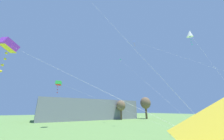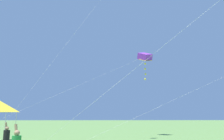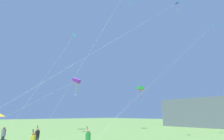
{
  "view_description": "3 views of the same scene",
  "coord_description": "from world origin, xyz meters",
  "px_view_note": "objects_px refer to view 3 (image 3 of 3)",
  "views": [
    {
      "loc": [
        -8.25,
        1.91,
        3.28
      ],
      "look_at": [
        -1.08,
        13.94,
        7.78
      ],
      "focal_mm": 20.0,
      "sensor_mm": 36.0,
      "label": 1
    },
    {
      "loc": [
        19.35,
        12.26,
        2.42
      ],
      "look_at": [
        0.19,
        12.97,
        5.92
      ],
      "focal_mm": 40.0,
      "sensor_mm": 36.0,
      "label": 2
    },
    {
      "loc": [
        20.43,
        -0.23,
        2.97
      ],
      "look_at": [
        4.1,
        13.88,
        8.49
      ],
      "focal_mm": 28.0,
      "sensor_mm": 36.0,
      "label": 3
    }
  ],
  "objects_px": {
    "kite_cyan_delta_4": "(211,27)",
    "kite_purple_box_5": "(76,81)",
    "person_black_shirt": "(37,136)",
    "kite_cyan_delta_3": "(74,36)",
    "person_green_shirt": "(88,139)",
    "kite_blue_delta_2": "(175,5)",
    "person_grey_shirt": "(3,135)",
    "kite_green_box_1": "(140,88)"
  },
  "relations": [
    {
      "from": "person_black_shirt",
      "to": "kite_purple_box_5",
      "type": "distance_m",
      "value": 20.2
    },
    {
      "from": "person_black_shirt",
      "to": "person_green_shirt",
      "type": "xyz_separation_m",
      "value": [
        5.2,
        2.38,
        0.03
      ]
    },
    {
      "from": "person_black_shirt",
      "to": "person_grey_shirt",
      "type": "xyz_separation_m",
      "value": [
        -3.37,
        -2.25,
        0.0
      ]
    },
    {
      "from": "person_black_shirt",
      "to": "person_green_shirt",
      "type": "bearing_deg",
      "value": 85.09
    },
    {
      "from": "kite_green_box_1",
      "to": "kite_blue_delta_2",
      "type": "bearing_deg",
      "value": -31.35
    },
    {
      "from": "person_black_shirt",
      "to": "kite_cyan_delta_3",
      "type": "bearing_deg",
      "value": -162.49
    },
    {
      "from": "person_green_shirt",
      "to": "kite_purple_box_5",
      "type": "relative_size",
      "value": 0.11
    },
    {
      "from": "kite_cyan_delta_3",
      "to": "kite_purple_box_5",
      "type": "bearing_deg",
      "value": 144.43
    },
    {
      "from": "kite_cyan_delta_4",
      "to": "kite_purple_box_5",
      "type": "relative_size",
      "value": 1.15
    },
    {
      "from": "person_grey_shirt",
      "to": "kite_green_box_1",
      "type": "height_order",
      "value": "kite_green_box_1"
    },
    {
      "from": "person_grey_shirt",
      "to": "kite_green_box_1",
      "type": "bearing_deg",
      "value": -136.43
    },
    {
      "from": "kite_green_box_1",
      "to": "kite_purple_box_5",
      "type": "xyz_separation_m",
      "value": [
        -6.96,
        -12.19,
        1.16
      ]
    },
    {
      "from": "person_black_shirt",
      "to": "kite_purple_box_5",
      "type": "relative_size",
      "value": 0.1
    },
    {
      "from": "person_grey_shirt",
      "to": "kite_green_box_1",
      "type": "distance_m",
      "value": 27.46
    },
    {
      "from": "person_grey_shirt",
      "to": "kite_purple_box_5",
      "type": "height_order",
      "value": "kite_purple_box_5"
    },
    {
      "from": "person_black_shirt",
      "to": "kite_cyan_delta_3",
      "type": "distance_m",
      "value": 18.97
    },
    {
      "from": "person_black_shirt",
      "to": "kite_green_box_1",
      "type": "bearing_deg",
      "value": 166.78
    },
    {
      "from": "person_black_shirt",
      "to": "kite_cyan_delta_3",
      "type": "height_order",
      "value": "kite_cyan_delta_3"
    },
    {
      "from": "person_black_shirt",
      "to": "kite_cyan_delta_4",
      "type": "bearing_deg",
      "value": 129.53
    },
    {
      "from": "kite_cyan_delta_4",
      "to": "person_green_shirt",
      "type": "bearing_deg",
      "value": -100.23
    },
    {
      "from": "person_green_shirt",
      "to": "kite_purple_box_5",
      "type": "distance_m",
      "value": 23.01
    },
    {
      "from": "person_black_shirt",
      "to": "kite_cyan_delta_4",
      "type": "distance_m",
      "value": 29.89
    },
    {
      "from": "person_green_shirt",
      "to": "kite_cyan_delta_3",
      "type": "height_order",
      "value": "kite_cyan_delta_3"
    },
    {
      "from": "kite_cyan_delta_3",
      "to": "kite_cyan_delta_4",
      "type": "height_order",
      "value": "kite_cyan_delta_4"
    },
    {
      "from": "kite_green_box_1",
      "to": "person_black_shirt",
      "type": "bearing_deg",
      "value": -73.74
    },
    {
      "from": "kite_green_box_1",
      "to": "kite_cyan_delta_4",
      "type": "xyz_separation_m",
      "value": [
        15.97,
        -0.38,
        8.48
      ]
    },
    {
      "from": "person_grey_shirt",
      "to": "kite_cyan_delta_4",
      "type": "relative_size",
      "value": 0.08
    },
    {
      "from": "person_grey_shirt",
      "to": "kite_green_box_1",
      "type": "relative_size",
      "value": 0.08
    },
    {
      "from": "person_grey_shirt",
      "to": "kite_cyan_delta_4",
      "type": "bearing_deg",
      "value": -169.94
    },
    {
      "from": "person_grey_shirt",
      "to": "kite_cyan_delta_3",
      "type": "distance_m",
      "value": 18.87
    },
    {
      "from": "person_grey_shirt",
      "to": "kite_cyan_delta_4",
      "type": "height_order",
      "value": "kite_cyan_delta_4"
    },
    {
      "from": "person_black_shirt",
      "to": "kite_green_box_1",
      "type": "relative_size",
      "value": 0.09
    },
    {
      "from": "person_green_shirt",
      "to": "kite_purple_box_5",
      "type": "bearing_deg",
      "value": -104.07
    },
    {
      "from": "person_black_shirt",
      "to": "kite_green_box_1",
      "type": "height_order",
      "value": "kite_green_box_1"
    },
    {
      "from": "person_green_shirt",
      "to": "kite_blue_delta_2",
      "type": "bearing_deg",
      "value": -177.79
    },
    {
      "from": "kite_blue_delta_2",
      "to": "kite_cyan_delta_4",
      "type": "distance_m",
      "value": 8.6
    },
    {
      "from": "kite_cyan_delta_4",
      "to": "kite_blue_delta_2",
      "type": "bearing_deg",
      "value": -101.11
    },
    {
      "from": "kite_cyan_delta_3",
      "to": "kite_cyan_delta_4",
      "type": "distance_m",
      "value": 23.36
    },
    {
      "from": "person_grey_shirt",
      "to": "kite_cyan_delta_3",
      "type": "height_order",
      "value": "kite_cyan_delta_3"
    },
    {
      "from": "person_black_shirt",
      "to": "kite_blue_delta_2",
      "type": "height_order",
      "value": "kite_blue_delta_2"
    },
    {
      "from": "person_green_shirt",
      "to": "kite_cyan_delta_4",
      "type": "distance_m",
      "value": 26.83
    },
    {
      "from": "person_green_shirt",
      "to": "kite_cyan_delta_3",
      "type": "relative_size",
      "value": 0.12
    }
  ]
}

